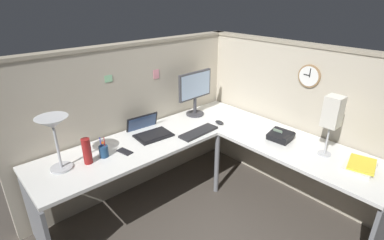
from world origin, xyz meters
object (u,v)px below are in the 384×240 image
(monitor, at_px, (195,90))
(keyboard, at_px, (199,132))
(pen_cup, at_px, (104,151))
(thermos_flask, at_px, (87,151))
(desk_lamp_dome, at_px, (53,127))
(office_phone, at_px, (281,136))
(cell_phone, at_px, (125,152))
(laptop, at_px, (149,131))
(computer_mouse, at_px, (219,122))
(desk_lamp_paper, at_px, (333,113))
(wall_clock, at_px, (309,76))
(book_stack, at_px, (360,166))

(monitor, bearing_deg, keyboard, -128.11)
(pen_cup, bearing_deg, thermos_flask, -177.04)
(desk_lamp_dome, height_order, office_phone, desk_lamp_dome)
(cell_phone, bearing_deg, laptop, 14.59)
(computer_mouse, distance_m, cell_phone, 1.06)
(office_phone, bearing_deg, desk_lamp_dome, 152.85)
(keyboard, distance_m, thermos_flask, 1.07)
(laptop, distance_m, office_phone, 1.28)
(desk_lamp_paper, relative_size, wall_clock, 2.41)
(laptop, xyz_separation_m, wall_clock, (1.20, -0.97, 0.54))
(keyboard, xyz_separation_m, desk_lamp_dome, (-1.25, 0.26, 0.35))
(keyboard, distance_m, computer_mouse, 0.32)
(pen_cup, relative_size, desk_lamp_paper, 0.34)
(monitor, relative_size, office_phone, 2.27)
(desk_lamp_dome, bearing_deg, keyboard, -11.76)
(office_phone, relative_size, wall_clock, 1.00)
(wall_clock, bearing_deg, laptop, 140.91)
(pen_cup, relative_size, cell_phone, 1.25)
(keyboard, distance_m, desk_lamp_dome, 1.32)
(monitor, height_order, office_phone, monitor)
(desk_lamp_paper, distance_m, wall_clock, 0.53)
(monitor, distance_m, computer_mouse, 0.46)
(computer_mouse, height_order, desk_lamp_paper, desk_lamp_paper)
(cell_phone, xyz_separation_m, desk_lamp_paper, (1.26, -1.19, 0.38))
(keyboard, distance_m, wall_clock, 1.18)
(monitor, bearing_deg, wall_clock, -62.15)
(monitor, xyz_separation_m, keyboard, (-0.30, -0.38, -0.28))
(keyboard, xyz_separation_m, wall_clock, (0.83, -0.64, 0.55))
(desk_lamp_paper, bearing_deg, thermos_flask, 142.05)
(computer_mouse, height_order, pen_cup, pen_cup)
(keyboard, bearing_deg, cell_phone, 164.62)
(laptop, distance_m, cell_phone, 0.42)
(desk_lamp_dome, bearing_deg, office_phone, -27.15)
(keyboard, relative_size, cell_phone, 2.99)
(pen_cup, distance_m, cell_phone, 0.18)
(thermos_flask, relative_size, wall_clock, 1.00)
(computer_mouse, xyz_separation_m, desk_lamp_dome, (-1.56, 0.24, 0.35))
(computer_mouse, distance_m, desk_lamp_paper, 1.13)
(keyboard, xyz_separation_m, office_phone, (0.48, -0.63, 0.03))
(laptop, bearing_deg, office_phone, -48.71)
(desk_lamp_paper, height_order, wall_clock, wall_clock)
(thermos_flask, relative_size, office_phone, 1.00)
(cell_phone, relative_size, wall_clock, 0.65)
(laptop, height_order, desk_lamp_paper, desk_lamp_paper)
(keyboard, relative_size, book_stack, 1.37)
(book_stack, height_order, desk_lamp_paper, desk_lamp_paper)
(pen_cup, xyz_separation_m, thermos_flask, (-0.14, -0.01, 0.06))
(thermos_flask, xyz_separation_m, office_phone, (1.53, -0.83, -0.07))
(office_phone, xyz_separation_m, wall_clock, (0.35, -0.01, 0.52))
(thermos_flask, bearing_deg, computer_mouse, -7.68)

